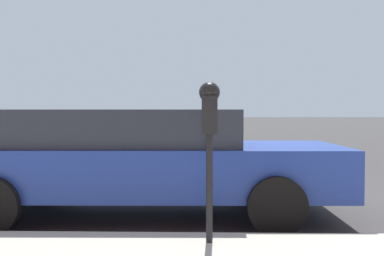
# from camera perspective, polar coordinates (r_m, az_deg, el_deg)

# --- Properties ---
(ground_plane) EXTENTS (220.00, 220.00, 0.00)m
(ground_plane) POSITION_cam_1_polar(r_m,az_deg,el_deg) (6.72, 2.91, -9.27)
(ground_plane) COLOR #3D3A3A
(parking_meter) EXTENTS (0.21, 0.19, 1.46)m
(parking_meter) POSITION_cam_1_polar(r_m,az_deg,el_deg) (4.05, 2.23, 1.01)
(parking_meter) COLOR black
(parking_meter) RESTS_ON sidewalk
(car_blue) EXTENTS (2.05, 4.94, 1.34)m
(car_blue) POSITION_cam_1_polar(r_m,az_deg,el_deg) (5.69, -6.73, -3.90)
(car_blue) COLOR navy
(car_blue) RESTS_ON ground_plane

